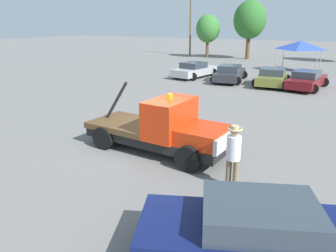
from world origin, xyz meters
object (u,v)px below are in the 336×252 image
object	(u,v)px
foreground_car	(269,234)
parked_car_olive	(272,77)
utility_pole	(190,21)
tow_truck	(164,129)
canopy_tent_blue	(300,45)
parked_car_silver	(195,70)
tree_center	(208,29)
parked_car_maroon	(307,80)
tree_right	(250,20)
person_near_truck	(233,152)
parked_car_charcoal	(230,73)

from	to	relation	value
foreground_car	parked_car_olive	xyz separation A→B (m)	(-4.33, 19.83, -0.00)
parked_car_olive	utility_pole	xyz separation A→B (m)	(-15.67, 18.01, 4.15)
tow_truck	canopy_tent_blue	bearing A→B (deg)	90.93
parked_car_silver	parked_car_olive	xyz separation A→B (m)	(6.77, -0.51, 0.00)
foreground_car	tree_center	size ratio (longest dim) A/B	1.02
tow_truck	parked_car_maroon	distance (m)	15.85
tree_center	tree_right	size ratio (longest dim) A/B	0.77
tree_center	foreground_car	bearing A→B (deg)	-65.32
parked_car_maroon	canopy_tent_blue	distance (m)	9.31
tree_center	tow_truck	bearing A→B (deg)	-69.74
parked_car_silver	parked_car_olive	distance (m)	6.79
person_near_truck	parked_car_olive	size ratio (longest dim) A/B	0.39
parked_car_olive	parked_car_silver	bearing A→B (deg)	79.92
parked_car_olive	person_near_truck	bearing A→B (deg)	-176.92
tow_truck	utility_pole	size ratio (longest dim) A/B	0.63
parked_car_olive	parked_car_maroon	world-z (taller)	same
tree_center	utility_pole	distance (m)	3.75
foreground_car	utility_pole	xyz separation A→B (m)	(-20.00, 37.84, 4.15)
person_near_truck	tree_right	xyz separation A→B (m)	(-9.68, 34.45, 3.74)
person_near_truck	tree_center	xyz separation A→B (m)	(-15.05, 33.73, 2.63)
parked_car_maroon	tree_center	bearing A→B (deg)	48.65
tree_right	utility_pole	xyz separation A→B (m)	(-8.65, 0.74, -0.07)
parked_car_olive	tree_right	size ratio (longest dim) A/B	0.67
canopy_tent_blue	tree_right	world-z (taller)	tree_right
person_near_truck	utility_pole	distance (m)	39.85
parked_car_charcoal	parked_car_maroon	world-z (taller)	same
foreground_car	parked_car_maroon	size ratio (longest dim) A/B	1.17
parked_car_silver	parked_car_charcoal	world-z (taller)	same
parked_car_silver	tree_right	world-z (taller)	tree_right
parked_car_olive	foreground_car	bearing A→B (deg)	-173.43
utility_pole	canopy_tent_blue	bearing A→B (deg)	-29.83
tow_truck	person_near_truck	bearing A→B (deg)	-20.99
parked_car_charcoal	foreground_car	bearing A→B (deg)	-167.13
foreground_car	tree_right	size ratio (longest dim) A/B	0.78
foreground_car	canopy_tent_blue	xyz separation A→B (m)	(-3.78, 28.54, 1.86)
parked_car_charcoal	parked_car_maroon	distance (m)	5.94
parked_car_silver	tree_right	xyz separation A→B (m)	(-0.25, 16.76, 4.22)
parked_car_charcoal	utility_pole	bearing A→B (deg)	25.98
person_near_truck	parked_car_maroon	xyz separation A→B (m)	(-0.18, 16.97, -0.48)
person_near_truck	tow_truck	bearing A→B (deg)	72.81
parked_car_silver	tree_center	world-z (taller)	tree_center
parked_car_charcoal	utility_pole	distance (m)	22.06
canopy_tent_blue	tow_truck	bearing A→B (deg)	-92.34
person_near_truck	parked_car_olive	distance (m)	17.39
utility_pole	person_near_truck	bearing A→B (deg)	-62.47
parked_car_silver	utility_pole	size ratio (longest dim) A/B	0.55
canopy_tent_blue	utility_pole	xyz separation A→B (m)	(-16.22, 9.30, 2.28)
utility_pole	tow_truck	bearing A→B (deg)	-65.75
canopy_tent_blue	tree_center	world-z (taller)	tree_center
parked_car_charcoal	canopy_tent_blue	world-z (taller)	canopy_tent_blue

